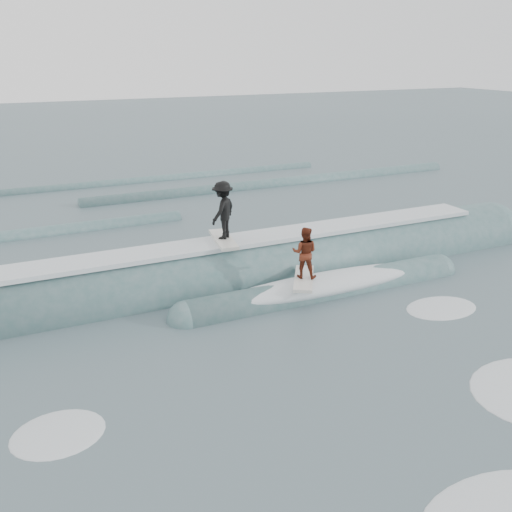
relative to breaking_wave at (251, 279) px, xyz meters
name	(u,v)px	position (x,y,z in m)	size (l,w,h in m)	color
ground	(351,369)	(-0.19, -6.05, -0.03)	(160.00, 160.00, 0.00)	#3D535A
breaking_wave	(251,279)	(0.00, 0.00, 0.00)	(24.23, 4.10, 2.63)	#3A6162
surfer_black	(223,212)	(-0.87, 0.23, 2.30)	(1.33, 2.06, 1.92)	silver
surfer_red	(304,256)	(0.84, -1.97, 1.30)	(1.52, 1.99, 1.66)	silver
whitewater	(472,405)	(1.31, -8.38, -0.03)	(13.42, 8.13, 0.10)	silver
far_swells	(149,201)	(-0.34, 11.60, -0.03)	(40.27, 8.65, 0.80)	#3A6162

